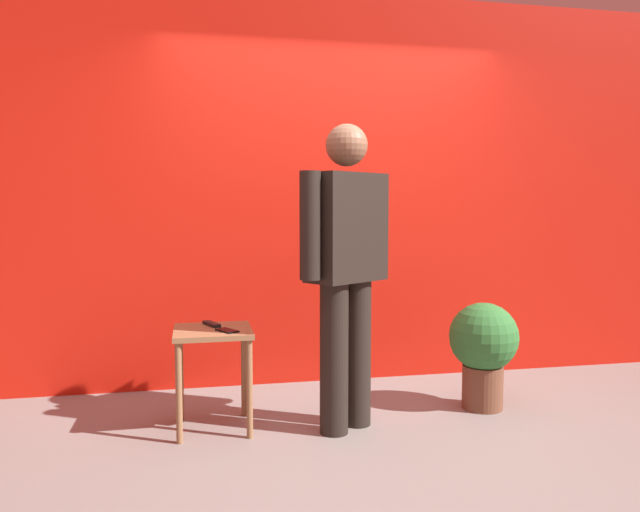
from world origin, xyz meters
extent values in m
plane|color=gray|center=(0.00, 0.00, 0.00)|extent=(12.00, 12.00, 0.00)
cube|color=red|center=(0.00, 1.37, 1.42)|extent=(6.30, 0.12, 2.84)
cylinder|color=black|center=(-0.24, 0.26, 0.44)|extent=(0.23, 0.23, 0.87)
cylinder|color=black|center=(-0.07, 0.37, 0.44)|extent=(0.23, 0.23, 0.87)
cube|color=black|center=(-0.15, 0.31, 1.18)|extent=(0.52, 0.46, 0.62)
cube|color=silver|center=(-0.22, 0.42, 1.21)|extent=(0.12, 0.08, 0.52)
cube|color=#384C99|center=(-0.23, 0.42, 1.19)|extent=(0.04, 0.03, 0.47)
cylinder|color=black|center=(-0.39, 0.15, 1.20)|extent=(0.16, 0.16, 0.59)
cylinder|color=black|center=(0.09, 0.47, 1.20)|extent=(0.16, 0.16, 0.59)
sphere|color=brown|center=(-0.15, 0.31, 1.65)|extent=(0.24, 0.24, 0.24)
cube|color=olive|center=(-0.91, 0.47, 0.58)|extent=(0.45, 0.45, 0.03)
cylinder|color=olive|center=(-1.10, 0.28, 0.28)|extent=(0.04, 0.04, 0.56)
cylinder|color=olive|center=(-0.72, 0.28, 0.28)|extent=(0.04, 0.04, 0.56)
cylinder|color=olive|center=(-1.10, 0.66, 0.28)|extent=(0.04, 0.04, 0.56)
cylinder|color=olive|center=(-0.72, 0.66, 0.28)|extent=(0.04, 0.04, 0.56)
cube|color=black|center=(-0.83, 0.38, 0.60)|extent=(0.13, 0.16, 0.01)
cube|color=black|center=(-0.92, 0.57, 0.60)|extent=(0.11, 0.17, 0.02)
cylinder|color=brown|center=(0.80, 0.49, 0.14)|extent=(0.26, 0.26, 0.28)
sphere|color=#2D7233|center=(0.80, 0.49, 0.47)|extent=(0.44, 0.44, 0.44)
camera|label=1|loc=(-1.01, -3.09, 1.30)|focal=34.39mm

